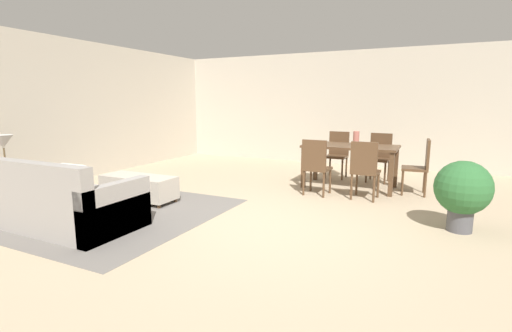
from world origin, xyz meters
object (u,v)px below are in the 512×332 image
(dining_chair_far_left, at_px, (338,152))
(side_table, at_px, (8,181))
(dining_chair_near_left, at_px, (316,164))
(vase_centerpiece, at_px, (356,138))
(potted_plant, at_px, (463,190))
(ottoman_table, at_px, (139,187))
(dining_chair_far_right, at_px, (379,154))
(dining_table, at_px, (350,151))
(dining_chair_near_right, at_px, (365,167))
(couch, at_px, (60,204))
(table_lamp, at_px, (3,143))
(dining_chair_head_east, at_px, (420,164))

(dining_chair_far_left, bearing_deg, side_table, -129.20)
(dining_chair_near_left, relative_size, vase_centerpiece, 3.66)
(dining_chair_far_left, relative_size, potted_plant, 1.09)
(ottoman_table, xyz_separation_m, dining_chair_far_right, (3.11, 3.14, 0.29))
(side_table, relative_size, dining_chair_near_left, 0.59)
(ottoman_table, xyz_separation_m, dining_table, (2.71, 2.35, 0.43))
(side_table, xyz_separation_m, dining_chair_near_right, (4.37, 2.77, 0.09))
(dining_chair_near_left, relative_size, dining_chair_far_left, 1.00)
(dining_chair_far_left, height_order, vase_centerpiece, vase_centerpiece)
(dining_chair_near_left, distance_m, vase_centerpiece, 0.99)
(couch, xyz_separation_m, dining_chair_near_left, (2.35, 2.85, 0.23))
(dining_chair_near_left, xyz_separation_m, dining_chair_near_right, (0.76, 0.05, 0.00))
(ottoman_table, relative_size, dining_table, 0.75)
(dining_chair_near_right, height_order, dining_chair_far_right, same)
(dining_chair_near_left, bearing_deg, ottoman_table, -146.75)
(ottoman_table, distance_m, dining_chair_far_right, 4.43)
(potted_plant, bearing_deg, side_table, -162.10)
(ottoman_table, bearing_deg, dining_table, 40.95)
(table_lamp, relative_size, dining_chair_far_right, 0.57)
(table_lamp, xyz_separation_m, vase_centerpiece, (4.08, 3.50, -0.07))
(side_table, relative_size, potted_plant, 0.64)
(dining_chair_near_right, relative_size, dining_chair_far_right, 1.00)
(dining_chair_near_right, bearing_deg, table_lamp, -147.63)
(ottoman_table, distance_m, dining_chair_head_east, 4.52)
(dining_table, height_order, dining_chair_near_right, dining_chair_near_right)
(ottoman_table, height_order, table_lamp, table_lamp)
(potted_plant, bearing_deg, dining_chair_far_right, 117.07)
(side_table, height_order, dining_chair_head_east, dining_chair_head_east)
(table_lamp, xyz_separation_m, dining_chair_near_left, (3.61, 2.72, -0.43))
(dining_chair_head_east, distance_m, potted_plant, 1.77)
(couch, xyz_separation_m, dining_chair_far_left, (2.31, 4.49, 0.23))
(table_lamp, xyz_separation_m, potted_plant, (5.65, 1.83, -0.45))
(couch, height_order, dining_chair_far_right, dining_chair_far_right)
(dining_chair_near_left, xyz_separation_m, dining_chair_head_east, (1.52, 0.80, 0.00))
(ottoman_table, xyz_separation_m, dining_chair_near_left, (2.34, 1.53, 0.29))
(table_lamp, height_order, dining_chair_near_right, table_lamp)
(table_lamp, bearing_deg, dining_table, 41.64)
(table_lamp, height_order, dining_table, table_lamp)
(vase_centerpiece, bearing_deg, table_lamp, -139.35)
(dining_chair_far_right, xyz_separation_m, dining_chair_head_east, (0.75, -0.81, 0.00))
(dining_table, relative_size, dining_chair_far_left, 1.73)
(dining_table, xyz_separation_m, potted_plant, (1.67, -1.72, -0.16))
(couch, xyz_separation_m, potted_plant, (4.40, 1.96, 0.21))
(couch, bearing_deg, dining_chair_far_right, 54.99)
(side_table, relative_size, dining_chair_far_left, 0.59)
(side_table, bearing_deg, vase_centerpiece, 40.65)
(dining_table, xyz_separation_m, dining_chair_head_east, (1.15, -0.02, -0.14))
(couch, distance_m, dining_chair_near_right, 4.27)
(side_table, bearing_deg, ottoman_table, 43.06)
(couch, xyz_separation_m, ottoman_table, (0.02, 1.32, -0.06))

